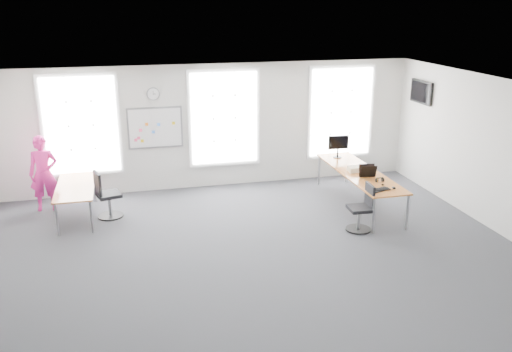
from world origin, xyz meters
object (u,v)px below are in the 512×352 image
object	(u,v)px
person	(44,174)
headphones	(379,180)
chair_right	(362,210)
desk_right	(359,174)
chair_left	(106,197)
desk_left	(76,189)
monitor	(338,145)
keyboard	(379,190)

from	to	relation	value
person	headphones	bearing A→B (deg)	-18.55
chair_right	person	xyz separation A→B (m)	(-6.25, 2.70, 0.41)
desk_right	chair_left	xyz separation A→B (m)	(-5.48, 0.59, -0.28)
chair_left	chair_right	bearing A→B (deg)	-127.51
desk_right	desk_left	xyz separation A→B (m)	(-6.08, 0.74, -0.08)
chair_right	person	size ratio (longest dim) A/B	0.58
chair_left	headphones	bearing A→B (deg)	-119.95
monitor	keyboard	bearing A→B (deg)	-89.73
keyboard	monitor	xyz separation A→B (m)	(0.09, 2.41, 0.32)
person	headphones	distance (m)	7.20
desk_right	headphones	bearing A→B (deg)	-81.74
chair_left	headphones	size ratio (longest dim) A/B	5.93
monitor	headphones	bearing A→B (deg)	-83.20
desk_right	chair_right	size ratio (longest dim) A/B	3.33
desk_left	keyboard	bearing A→B (deg)	-18.38
chair_right	desk_left	bearing A→B (deg)	-107.36
headphones	desk_right	bearing A→B (deg)	107.79
desk_left	chair_right	size ratio (longest dim) A/B	2.01
chair_left	monitor	distance (m)	5.51
desk_right	keyboard	xyz separation A→B (m)	(-0.13, -1.24, 0.06)
chair_right	chair_left	distance (m)	5.32
desk_right	desk_left	bearing A→B (deg)	173.11
keyboard	monitor	world-z (taller)	monitor
chair_right	monitor	bearing A→B (deg)	172.21
desk_right	person	xyz separation A→B (m)	(-6.76, 1.38, 0.10)
desk_right	keyboard	distance (m)	1.25
headphones	monitor	distance (m)	1.95
desk_left	desk_right	bearing A→B (deg)	-6.89
chair_left	monitor	world-z (taller)	monitor
desk_right	keyboard	bearing A→B (deg)	-95.85
person	keyboard	distance (m)	7.14
desk_left	chair_left	world-z (taller)	chair_left
desk_right	chair_right	distance (m)	1.45
chair_left	monitor	size ratio (longest dim) A/B	1.87
person	keyboard	world-z (taller)	person
chair_right	headphones	xyz separation A→B (m)	(0.62, 0.57, 0.40)
chair_left	person	bearing A→B (deg)	42.37
keyboard	desk_left	bearing A→B (deg)	141.77
keyboard	monitor	bearing A→B (deg)	68.11
desk_left	monitor	world-z (taller)	monitor
person	desk_right	bearing A→B (deg)	-12.82
desk_left	keyboard	size ratio (longest dim) A/B	4.22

